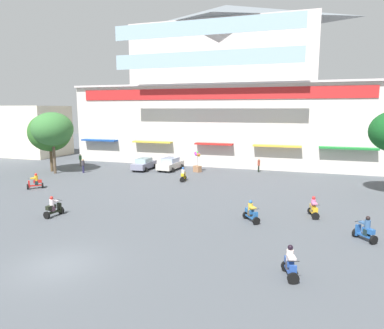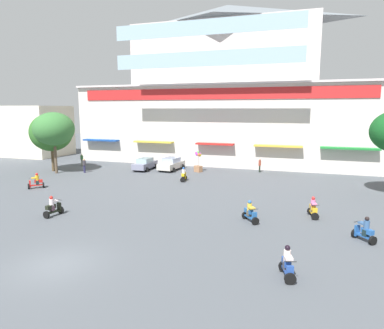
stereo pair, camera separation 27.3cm
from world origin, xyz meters
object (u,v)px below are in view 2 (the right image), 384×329
plaza_tree_2 (51,132)px  scooter_rider_2 (53,207)px  scooter_rider_5 (313,209)px  balloon_vendor_cart (198,163)px  scooter_rider_0 (250,213)px  pedestrian_0 (82,159)px  parked_car_0 (145,164)px  scooter_rider_4 (184,175)px  scooter_rider_6 (365,231)px  plaza_tree_0 (54,129)px  pedestrian_2 (260,164)px  pedestrian_1 (84,165)px  scooter_rider_1 (287,265)px  scooter_rider_3 (36,182)px  parked_car_1 (171,164)px

plaza_tree_2 → scooter_rider_2: 19.81m
scooter_rider_5 → balloon_vendor_cart: 19.32m
scooter_rider_0 → scooter_rider_5: 4.72m
pedestrian_0 → parked_car_0: bearing=-1.3°
parked_car_0 → balloon_vendor_cart: (6.80, 0.72, 0.33)m
scooter_rider_4 → balloon_vendor_cart: balloon_vendor_cart is taller
scooter_rider_6 → balloon_vendor_cart: (-15.76, 18.09, 0.46)m
plaza_tree_0 → pedestrian_2: bearing=20.0°
scooter_rider_4 → scooter_rider_6: (15.60, -12.47, -0.02)m
scooter_rider_0 → pedestrian_1: pedestrian_1 is taller
scooter_rider_2 → scooter_rider_1: bearing=-14.0°
scooter_rider_1 → scooter_rider_3: 26.25m
parked_car_1 → scooter_rider_2: parked_car_1 is taller
scooter_rider_0 → pedestrian_0: (-25.25, 16.18, 0.28)m
plaza_tree_0 → scooter_rider_6: size_ratio=4.76×
plaza_tree_2 → pedestrian_1: 5.73m
scooter_rider_3 → pedestrian_0: (-4.12, 12.78, 0.28)m
parked_car_0 → scooter_rider_1: bearing=-51.4°
pedestrian_2 → scooter_rider_6: bearing=-66.9°
scooter_rider_5 → pedestrian_2: (-5.90, 16.48, 0.37)m
parked_car_0 → scooter_rider_6: size_ratio=2.76×
scooter_rider_0 → scooter_rider_1: 7.83m
parked_car_1 → parked_car_0: bearing=-164.2°
plaza_tree_2 → scooter_rider_0: size_ratio=4.72×
scooter_rider_6 → parked_car_0: bearing=142.4°
scooter_rider_2 → scooter_rider_5: 18.47m
plaza_tree_2 → balloon_vendor_cart: 18.25m
scooter_rider_6 → pedestrian_0: (-32.07, 17.59, 0.28)m
parked_car_1 → pedestrian_0: (-12.71, -0.69, 0.12)m
plaza_tree_0 → scooter_rider_6: plaza_tree_0 is taller
parked_car_0 → scooter_rider_0: bearing=-45.4°
plaza_tree_2 → scooter_rider_5: plaza_tree_2 is taller
parked_car_0 → scooter_rider_3: bearing=-113.3°
scooter_rider_0 → scooter_rider_5: size_ratio=1.01×
parked_car_0 → scooter_rider_3: scooter_rider_3 is taller
plaza_tree_0 → scooter_rider_5: (28.79, -8.13, -4.66)m
scooter_rider_3 → scooter_rider_4: (12.35, 7.66, 0.02)m
scooter_rider_3 → pedestrian_2: bearing=38.7°
plaza_tree_2 → scooter_rider_0: (26.07, -11.57, -4.15)m
scooter_rider_2 → plaza_tree_2: bearing=130.3°
scooter_rider_1 → pedestrian_1: pedestrian_1 is taller
pedestrian_1 → pedestrian_0: bearing=129.0°
parked_car_0 → plaza_tree_2: bearing=-157.0°
scooter_rider_6 → pedestrian_1: (-28.61, 13.31, 0.34)m
scooter_rider_2 → scooter_rider_3: bearing=139.0°
parked_car_0 → scooter_rider_6: 28.47m
plaza_tree_0 → pedestrian_1: size_ratio=4.27×
scooter_rider_0 → pedestrian_2: 18.98m
parked_car_0 → scooter_rider_5: 24.00m
pedestrian_1 → scooter_rider_3: bearing=-85.6°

